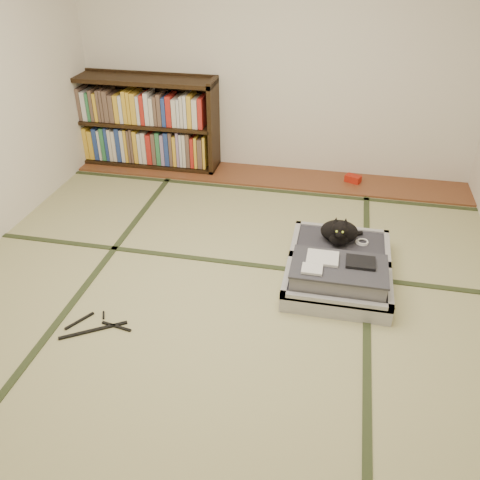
# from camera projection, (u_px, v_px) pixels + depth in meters

# --- Properties ---
(floor) EXTENTS (4.50, 4.50, 0.00)m
(floor) POSITION_uv_depth(u_px,v_px,m) (223.00, 295.00, 3.60)
(floor) COLOR tan
(floor) RESTS_ON ground
(wood_strip) EXTENTS (4.00, 0.50, 0.02)m
(wood_strip) POSITION_uv_depth(u_px,v_px,m) (268.00, 177.00, 5.26)
(wood_strip) COLOR brown
(wood_strip) RESTS_ON ground
(red_item) EXTENTS (0.17, 0.14, 0.07)m
(red_item) POSITION_uv_depth(u_px,v_px,m) (353.00, 179.00, 5.11)
(red_item) COLOR #AC1C0D
(red_item) RESTS_ON wood_strip
(room_shell) EXTENTS (4.50, 4.50, 4.50)m
(room_shell) POSITION_uv_depth(u_px,v_px,m) (218.00, 88.00, 2.83)
(room_shell) COLOR white
(room_shell) RESTS_ON ground
(tatami_borders) EXTENTS (4.00, 4.50, 0.01)m
(tatami_borders) POSITION_uv_depth(u_px,v_px,m) (238.00, 256.00, 4.01)
(tatami_borders) COLOR #2D381E
(tatami_borders) RESTS_ON ground
(bookcase) EXTENTS (1.51, 0.34, 0.97)m
(bookcase) POSITION_uv_depth(u_px,v_px,m) (146.00, 124.00, 5.31)
(bookcase) COLOR black
(bookcase) RESTS_ON wood_strip
(suitcase) EXTENTS (0.74, 0.99, 0.29)m
(suitcase) POSITION_uv_depth(u_px,v_px,m) (338.00, 269.00, 3.69)
(suitcase) COLOR #AEAEB3
(suitcase) RESTS_ON floor
(cat) EXTENTS (0.33, 0.33, 0.27)m
(cat) POSITION_uv_depth(u_px,v_px,m) (339.00, 232.00, 3.87)
(cat) COLOR black
(cat) RESTS_ON suitcase
(cable_coil) EXTENTS (0.10, 0.10, 0.02)m
(cable_coil) POSITION_uv_depth(u_px,v_px,m) (362.00, 242.00, 3.91)
(cable_coil) COLOR white
(cable_coil) RESTS_ON suitcase
(hanger) EXTENTS (0.43, 0.32, 0.01)m
(hanger) POSITION_uv_depth(u_px,v_px,m) (96.00, 327.00, 3.31)
(hanger) COLOR black
(hanger) RESTS_ON floor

